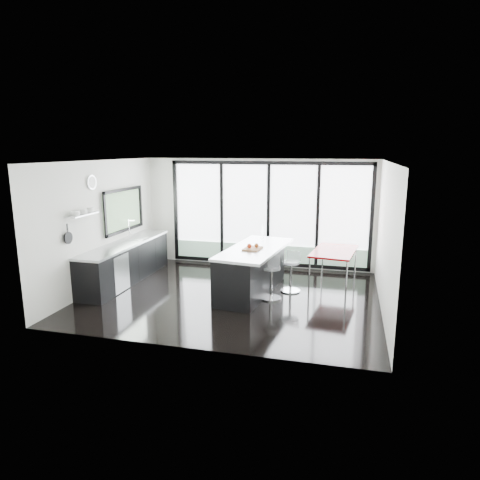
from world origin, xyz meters
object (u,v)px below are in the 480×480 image
(island, at_px, (252,270))
(red_table, at_px, (333,268))
(bar_stool_far, at_px, (291,276))
(bar_stool_near, at_px, (271,283))

(island, distance_m, red_table, 1.92)
(bar_stool_far, bearing_deg, island, -148.67)
(bar_stool_near, distance_m, red_table, 1.71)
(island, relative_size, red_table, 1.66)
(bar_stool_far, bearing_deg, bar_stool_near, -107.08)
(island, height_order, bar_stool_far, island)
(island, relative_size, bar_stool_near, 3.70)
(island, xyz_separation_m, bar_stool_far, (0.81, 0.27, -0.17))
(island, xyz_separation_m, bar_stool_near, (0.48, -0.30, -0.16))
(island, height_order, bar_stool_near, island)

